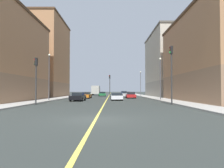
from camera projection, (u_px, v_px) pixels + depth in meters
ground_plane at (96, 119)px, 12.06m from camera, size 400.00×400.00×0.00m
sidewalk_left at (142, 96)px, 61.02m from camera, size 2.98×168.00×0.15m
sidewalk_right at (76, 96)px, 61.06m from camera, size 2.98×168.00×0.15m
lane_center_stripe at (109, 96)px, 61.04m from camera, size 0.16×154.00×0.01m
building_left_near at (216, 58)px, 30.68m from camera, size 10.14×22.31×12.87m
building_left_mid at (171, 65)px, 54.25m from camera, size 10.14×20.60×16.43m
building_right_midblock at (44, 58)px, 51.69m from camera, size 10.14×16.79×19.10m
traffic_light_left_near at (172, 67)px, 24.01m from camera, size 0.40×0.32×6.77m
traffic_light_right_near at (36, 74)px, 24.02m from camera, size 0.40×0.32×5.40m
traffic_light_median_far at (110, 83)px, 51.46m from camera, size 0.40×0.32×5.43m
street_lamp_left_near at (161, 74)px, 33.88m from camera, size 0.36×0.36×6.79m
street_lamp_right_near at (50, 72)px, 32.31m from camera, size 0.36×0.36×7.14m
street_lamp_left_far at (141, 81)px, 57.45m from camera, size 0.36×0.36×6.73m
car_orange at (87, 95)px, 42.92m from camera, size 1.96×4.38×1.27m
car_white at (117, 97)px, 34.82m from camera, size 2.02×4.00×1.22m
car_red at (131, 95)px, 43.76m from camera, size 1.95×4.52×1.30m
car_green at (103, 94)px, 58.36m from camera, size 2.07×4.61×1.24m
car_blue at (124, 93)px, 65.54m from camera, size 2.08×4.25×1.40m
car_black at (79, 97)px, 32.63m from camera, size 2.07×4.45×1.32m
car_silver at (127, 94)px, 50.93m from camera, size 1.90×4.41×1.33m
box_truck at (96, 90)px, 70.68m from camera, size 2.58×7.20×3.15m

